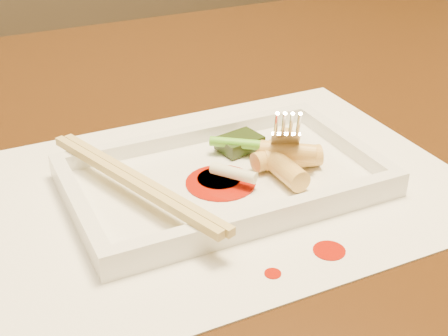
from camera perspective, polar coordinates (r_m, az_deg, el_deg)
name	(u,v)px	position (r m, az deg, el deg)	size (l,w,h in m)	color
table	(180,248)	(0.63, -4.08, -7.32)	(1.40, 0.90, 0.75)	black
placemat	(224,187)	(0.53, 0.00, -1.75)	(0.40, 0.30, 0.00)	white
sauce_splatter_a	(329,250)	(0.46, 9.60, -7.45)	(0.02, 0.02, 0.00)	#A11304
sauce_splatter_b	(273,273)	(0.44, 4.48, -9.59)	(0.01, 0.01, 0.00)	#A11304
plate_base	(224,182)	(0.53, 0.00, -1.31)	(0.26, 0.16, 0.01)	white
plate_rim_far	(190,136)	(0.59, -3.13, 2.98)	(0.26, 0.01, 0.01)	white
plate_rim_near	(267,215)	(0.47, 3.91, -4.34)	(0.26, 0.01, 0.01)	white
plate_rim_left	(79,206)	(0.49, -13.15, -3.38)	(0.01, 0.14, 0.01)	white
plate_rim_right	(346,142)	(0.58, 11.06, 2.34)	(0.01, 0.14, 0.01)	white
veg_piece	(240,143)	(0.57, 1.44, 2.32)	(0.04, 0.03, 0.01)	black
scallion_white	(234,173)	(0.51, 0.88, -0.46)	(0.01, 0.01, 0.04)	#EAEACC
scallion_green	(257,145)	(0.56, 3.02, 2.12)	(0.01, 0.01, 0.09)	#48A71B
chopstick_a	(130,182)	(0.50, -8.59, -1.27)	(0.01, 0.20, 0.01)	tan
chopstick_b	(140,180)	(0.50, -7.72, -1.07)	(0.01, 0.20, 0.01)	tan
fork	(289,76)	(0.54, 5.93, 8.35)	(0.09, 0.10, 0.14)	silver
sauce_blob_0	(219,179)	(0.53, -0.46, -1.00)	(0.04, 0.04, 0.00)	#A11304
sauce_blob_1	(221,183)	(0.52, -0.31, -1.34)	(0.06, 0.06, 0.00)	#A11304
rice_cake_0	(276,147)	(0.56, 4.77, 1.95)	(0.02, 0.02, 0.05)	#EFCD6F
rice_cake_1	(285,169)	(0.52, 5.56, -0.10)	(0.02, 0.02, 0.05)	#EFCD6F
rice_cake_2	(288,152)	(0.54, 5.89, 1.47)	(0.02, 0.02, 0.05)	#EFCD6F
rice_cake_3	(274,157)	(0.54, 4.64, 0.98)	(0.02, 0.02, 0.04)	#EFCD6F
rice_cake_4	(293,158)	(0.54, 6.30, 0.95)	(0.02, 0.02, 0.05)	#EFCD6F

